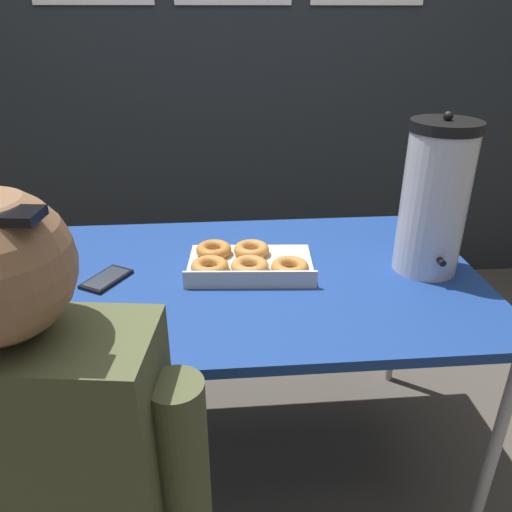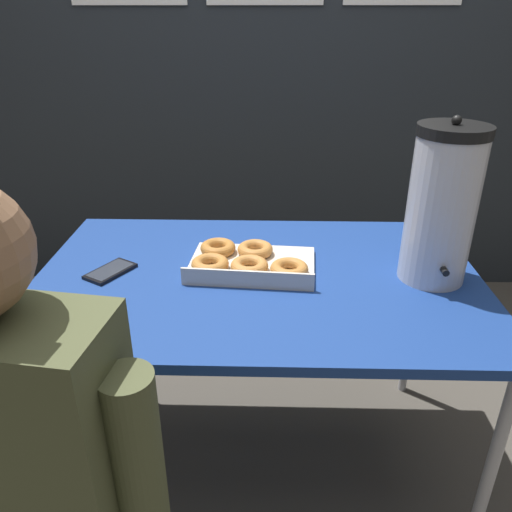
% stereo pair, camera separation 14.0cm
% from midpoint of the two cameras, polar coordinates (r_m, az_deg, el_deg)
% --- Properties ---
extents(ground_plane, '(12.00, 12.00, 0.00)m').
position_cam_midpoint_polar(ground_plane, '(1.89, -2.11, -22.00)').
color(ground_plane, '#4C473F').
extents(back_wall, '(6.00, 0.11, 2.64)m').
position_cam_midpoint_polar(back_wall, '(2.61, -4.30, 24.31)').
color(back_wall, '#23282D').
rests_on(back_wall, ground).
extents(folding_table, '(1.27, 0.83, 0.73)m').
position_cam_midpoint_polar(folding_table, '(1.45, -2.55, -3.82)').
color(folding_table, navy).
rests_on(folding_table, ground).
extents(donut_box, '(0.39, 0.28, 0.05)m').
position_cam_midpoint_polar(donut_box, '(1.45, -3.90, -0.81)').
color(donut_box, beige).
rests_on(donut_box, folding_table).
extents(coffee_urn, '(0.19, 0.21, 0.45)m').
position_cam_midpoint_polar(coffee_urn, '(1.45, 17.10, 6.24)').
color(coffee_urn, silver).
rests_on(coffee_urn, folding_table).
extents(cell_phone, '(0.14, 0.16, 0.01)m').
position_cam_midpoint_polar(cell_phone, '(1.48, -19.40, -2.66)').
color(cell_phone, black).
rests_on(cell_phone, folding_table).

